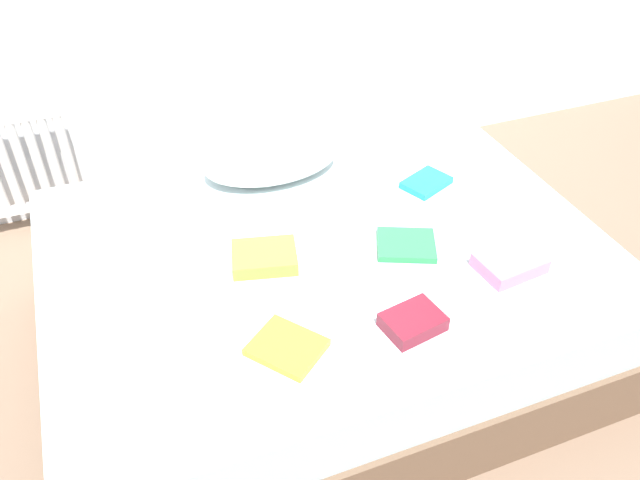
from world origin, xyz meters
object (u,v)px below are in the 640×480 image
object	(u,v)px
textbook_yellow	(287,347)
textbook_lime	(264,257)
bed	(325,295)
pillow	(271,159)
textbook_pink	(510,263)
radiator	(23,165)
textbook_teal	(426,183)
textbook_maroon	(413,322)
textbook_green	(406,245)

from	to	relation	value
textbook_yellow	textbook_lime	bearing A→B (deg)	134.28
bed	textbook_lime	xyz separation A→B (m)	(-0.23, -0.02, 0.28)
bed	textbook_yellow	bearing A→B (deg)	-124.18
pillow	textbook_pink	distance (m)	1.04
radiator	textbook_teal	distance (m)	1.85
bed	textbook_maroon	bearing A→B (deg)	-78.09
textbook_teal	textbook_pink	world-z (taller)	textbook_pink
radiator	textbook_green	xyz separation A→B (m)	(1.29, -1.32, 0.15)
textbook_teal	textbook_lime	bearing A→B (deg)	172.99
bed	textbook_yellow	world-z (taller)	textbook_yellow
radiator	textbook_teal	world-z (taller)	radiator
bed	pillow	world-z (taller)	pillow
textbook_lime	textbook_teal	bearing A→B (deg)	30.28
pillow	textbook_lime	bearing A→B (deg)	-110.10
radiator	textbook_lime	distance (m)	1.47
radiator	pillow	distance (m)	1.23
radiator	textbook_teal	size ratio (longest dim) A/B	2.74
textbook_pink	textbook_yellow	world-z (taller)	textbook_pink
textbook_green	textbook_teal	bearing A→B (deg)	75.45
textbook_yellow	textbook_teal	bearing A→B (deg)	90.02
textbook_teal	textbook_maroon	xyz separation A→B (m)	(-0.42, -0.68, 0.01)
textbook_teal	textbook_green	size ratio (longest dim) A/B	0.92
radiator	textbook_yellow	world-z (taller)	radiator
bed	textbook_pink	bearing A→B (deg)	-33.31
radiator	textbook_green	bearing A→B (deg)	-45.62
bed	textbook_lime	size ratio (longest dim) A/B	9.12
textbook_pink	textbook_yellow	xyz separation A→B (m)	(-0.82, -0.07, -0.01)
radiator	pillow	size ratio (longest dim) A/B	0.91
pillow	textbook_pink	xyz separation A→B (m)	(0.57, -0.87, -0.04)
textbook_teal	textbook_yellow	xyz separation A→B (m)	(-0.80, -0.62, -0.00)
textbook_yellow	radiator	bearing A→B (deg)	166.84
textbook_maroon	radiator	bearing A→B (deg)	114.12
bed	textbook_teal	bearing A→B (deg)	21.21
textbook_green	textbook_yellow	size ratio (longest dim) A/B	1.00
pillow	textbook_yellow	world-z (taller)	pillow
radiator	textbook_pink	size ratio (longest dim) A/B	2.38
radiator	textbook_lime	bearing A→B (deg)	-56.75
textbook_maroon	bed	bearing A→B (deg)	91.97
bed	textbook_lime	world-z (taller)	textbook_lime
textbook_pink	textbook_green	world-z (taller)	textbook_pink
textbook_green	textbook_yellow	xyz separation A→B (m)	(-0.55, -0.30, 0.00)
pillow	textbook_yellow	distance (m)	0.98
textbook_lime	textbook_pink	xyz separation A→B (m)	(0.77, -0.33, 0.00)
pillow	textbook_teal	size ratio (longest dim) A/B	3.02
pillow	textbook_maroon	bearing A→B (deg)	-82.27
textbook_green	radiator	bearing A→B (deg)	158.16
textbook_green	textbook_yellow	bearing A→B (deg)	-127.45
bed	textbook_pink	size ratio (longest dim) A/B	9.33
textbook_teal	textbook_maroon	bearing A→B (deg)	-145.11
textbook_lime	textbook_green	bearing A→B (deg)	2.19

